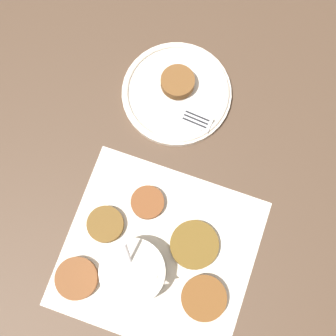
{
  "coord_description": "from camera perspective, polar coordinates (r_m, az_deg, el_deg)",
  "views": [
    {
      "loc": [
        0.02,
        -0.06,
        0.82
      ],
      "look_at": [
        -0.03,
        0.13,
        0.02
      ],
      "focal_mm": 50.0,
      "sensor_mm": 36.0,
      "label": 1
    }
  ],
  "objects": [
    {
      "name": "ground_plane",
      "position": [
        0.83,
        -0.3,
        -9.19
      ],
      "size": [
        4.0,
        4.0,
        0.0
      ],
      "primitive_type": "plane",
      "color": "#4C3828"
    },
    {
      "name": "napkin",
      "position": [
        0.82,
        -1.14,
        -10.31
      ],
      "size": [
        0.33,
        0.31,
        0.0
      ],
      "color": "silver",
      "rests_on": "ground_plane"
    },
    {
      "name": "sauce_bowl",
      "position": [
        0.8,
        -4.19,
        -12.52
      ],
      "size": [
        0.12,
        0.11,
        0.12
      ],
      "color": "silver",
      "rests_on": "napkin"
    },
    {
      "name": "fritter_0",
      "position": [
        0.82,
        -2.51,
        -4.22
      ],
      "size": [
        0.06,
        0.06,
        0.01
      ],
      "color": "brown",
      "rests_on": "napkin"
    },
    {
      "name": "fritter_1",
      "position": [
        0.81,
        4.39,
        -15.53
      ],
      "size": [
        0.08,
        0.08,
        0.02
      ],
      "color": "brown",
      "rests_on": "napkin"
    },
    {
      "name": "fritter_2",
      "position": [
        0.83,
        -11.06,
        -13.07
      ],
      "size": [
        0.07,
        0.07,
        0.02
      ],
      "color": "brown",
      "rests_on": "napkin"
    },
    {
      "name": "fritter_3",
      "position": [
        0.82,
        3.23,
        -9.33
      ],
      "size": [
        0.08,
        0.08,
        0.01
      ],
      "color": "brown",
      "rests_on": "napkin"
    },
    {
      "name": "fritter_4",
      "position": [
        0.83,
        -7.63,
        -6.82
      ],
      "size": [
        0.06,
        0.06,
        0.01
      ],
      "color": "brown",
      "rests_on": "napkin"
    },
    {
      "name": "serving_plate",
      "position": [
        0.88,
        1.06,
        9.16
      ],
      "size": [
        0.21,
        0.21,
        0.02
      ],
      "color": "silver",
      "rests_on": "ground_plane"
    },
    {
      "name": "fritter_on_plate",
      "position": [
        0.87,
        1.19,
        10.44
      ],
      "size": [
        0.06,
        0.06,
        0.02
      ],
      "color": "brown",
      "rests_on": "serving_plate"
    },
    {
      "name": "fork",
      "position": [
        0.86,
        1.55,
        6.67
      ],
      "size": [
        0.15,
        0.04,
        0.0
      ],
      "color": "silver",
      "rests_on": "serving_plate"
    }
  ]
}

